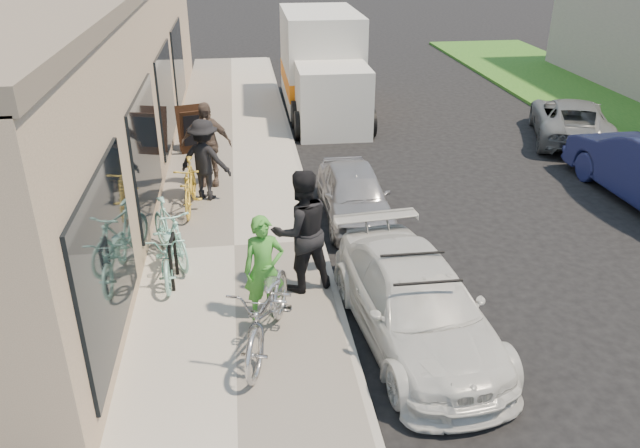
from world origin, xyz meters
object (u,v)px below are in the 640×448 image
bystander_b (206,144)px  cruiser_bike_b (169,252)px  sedan_white (416,304)px  sedan_silver (354,194)px  sandwich_board (193,130)px  cruiser_bike_a (170,232)px  man_standing (301,231)px  cruiser_bike_c (190,186)px  tandem_bike (269,310)px  bystander_a (205,160)px  woman_rider (264,269)px  far_car_gray (570,119)px  moving_truck (322,69)px  bike_rack (173,256)px

bystander_b → cruiser_bike_b: bearing=-92.4°
sedan_white → sedan_silver: sedan_white is taller
sandwich_board → cruiser_bike_b: bearing=-106.3°
cruiser_bike_a → bystander_b: 3.41m
sandwich_board → man_standing: size_ratio=0.57×
cruiser_bike_c → tandem_bike: bearing=-72.0°
sedan_silver → bystander_a: 3.12m
bystander_a → cruiser_bike_b: bearing=105.0°
woman_rider → tandem_bike: bearing=-92.4°
cruiser_bike_a → far_car_gray: bearing=6.3°
woman_rider → bystander_a: bystander_a is taller
sandwich_board → far_car_gray: bearing=-14.6°
sandwich_board → woman_rider: bearing=-95.0°
man_standing → woman_rider: bearing=34.8°
cruiser_bike_c → cruiser_bike_b: bearing=-91.6°
tandem_bike → bystander_a: (-0.99, 5.19, 0.27)m
far_car_gray → cruiser_bike_b: far_car_gray is taller
woman_rider → bystander_b: bystander_b is taller
moving_truck → tandem_bike: 12.31m
sedan_white → cruiser_bike_a: sedan_white is taller
sandwich_board → bystander_a: 3.00m
sedan_silver → cruiser_bike_c: cruiser_bike_c is taller
sandwich_board → tandem_bike: tandem_bike is taller
sedan_silver → cruiser_bike_c: 3.25m
sedan_white → bystander_b: size_ratio=2.25×
sedan_silver → woman_rider: woman_rider is taller
bike_rack → woman_rider: (1.38, -1.14, 0.33)m
moving_truck → bystander_a: (-3.34, -6.88, -0.30)m
bike_rack → bystander_a: 3.39m
bike_rack → sedan_silver: (3.30, 2.28, -0.09)m
man_standing → sedan_white: bearing=120.4°
sandwich_board → tandem_bike: bearing=-95.8°
sedan_white → tandem_bike: size_ratio=1.91×
woman_rider → man_standing: size_ratio=0.81×
far_car_gray → cruiser_bike_a: (-10.08, -5.69, 0.11)m
far_car_gray → man_standing: (-7.98, -6.86, 0.57)m
sedan_white → sedan_silver: bearing=86.1°
tandem_bike → moving_truck: bearing=95.5°
bike_rack → cruiser_bike_c: (0.11, 2.83, 0.03)m
sedan_white → moving_truck: (0.31, 11.98, 0.72)m
bike_rack → cruiser_bike_a: size_ratio=0.46×
tandem_bike → cruiser_bike_b: (-1.48, 2.05, -0.13)m
sedan_silver → woman_rider: 3.95m
far_car_gray → sandwich_board: bearing=21.3°
cruiser_bike_a → bystander_b: (0.53, 3.34, 0.40)m
cruiser_bike_c → bystander_a: 0.69m
bike_rack → tandem_bike: size_ratio=0.36×
sedan_silver → moving_truck: size_ratio=0.52×
sedan_white → far_car_gray: 10.50m
sandwich_board → man_standing: 7.00m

